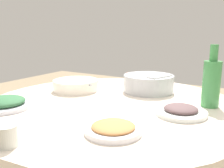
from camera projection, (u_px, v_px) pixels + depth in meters
name	position (u px, v px, depth m)	size (l,w,h in m)	color
round_dining_table	(112.00, 119.00, 1.22)	(1.25, 1.25, 0.73)	#99999E
rice_bowl	(149.00, 83.00, 1.40)	(0.28, 0.28, 0.11)	#B2B5BA
soup_bowl	(76.00, 85.00, 1.43)	(0.26, 0.28, 0.06)	white
dish_tofu_braise	(113.00, 128.00, 0.84)	(0.20, 0.20, 0.04)	silver
dish_eggplant	(181.00, 111.00, 1.02)	(0.21, 0.21, 0.04)	silver
dish_greens	(5.00, 103.00, 1.10)	(0.23, 0.23, 0.05)	silver
green_bottle	(211.00, 82.00, 1.11)	(0.08, 0.08, 0.28)	#40904B
tea_cup_near	(7.00, 136.00, 0.73)	(0.06, 0.06, 0.07)	silver
tea_cup_far	(131.00, 78.00, 1.64)	(0.07, 0.07, 0.07)	#C25648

